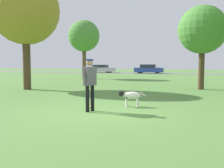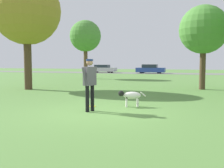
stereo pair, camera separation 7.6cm
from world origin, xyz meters
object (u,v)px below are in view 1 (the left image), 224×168
tree_near_left (25,11)px  parked_car_silver (101,69)px  person (90,80)px  tree_far_left (84,36)px  frisbee (92,106)px  parked_car_blue (149,69)px  tree_mid_center (202,30)px  dog (130,96)px

tree_near_left → parked_car_silver: bearing=101.4°
person → tree_far_left: 19.29m
frisbee → parked_car_blue: size_ratio=0.06×
frisbee → parked_car_blue: (-3.72, 32.32, 0.68)m
frisbee → tree_mid_center: tree_mid_center is taller
tree_near_left → person: bearing=-40.4°
person → tree_near_left: tree_near_left is taller
person → tree_far_left: size_ratio=0.29×
person → parked_car_silver: (-12.29, 33.65, -0.40)m
person → frisbee: (-0.32, 0.96, -1.06)m
tree_far_left → parked_car_blue: 16.95m
parked_car_silver → parked_car_blue: 8.26m
parked_car_silver → parked_car_blue: size_ratio=1.00×
parked_car_blue → tree_mid_center: bearing=-73.6°
frisbee → tree_mid_center: bearing=64.0°
frisbee → tree_near_left: bearing=143.4°
frisbee → tree_near_left: 9.24m
tree_near_left → tree_far_left: tree_near_left is taller
tree_mid_center → tree_far_left: (-11.64, 8.11, 0.76)m
frisbee → person: bearing=-71.4°
dog → parked_car_silver: parked_car_silver is taller
dog → parked_car_blue: parked_car_blue is taller
tree_near_left → parked_car_blue: tree_near_left is taller
tree_mid_center → parked_car_blue: (-7.68, 24.17, -2.98)m
dog → parked_car_blue: bearing=-101.0°
frisbee → tree_mid_center: size_ratio=0.05×
dog → parked_car_silver: bearing=-87.6°
dog → frisbee: 1.50m
tree_near_left → tree_far_left: size_ratio=1.13×
dog → parked_car_blue: (-5.10, 31.92, 0.27)m
dog → parked_car_silver: (-13.35, 32.29, 0.25)m
parked_car_silver → frisbee: bearing=-69.9°
dog → frisbee: size_ratio=4.06×
person → dog: 1.85m
frisbee → dog: bearing=16.2°
parked_car_silver → tree_mid_center: bearing=-57.0°
tree_mid_center → tree_far_left: bearing=145.1°
tree_far_left → parked_car_blue: size_ratio=1.34×
frisbee → tree_near_left: (-6.33, 4.70, 4.81)m
frisbee → tree_far_left: bearing=115.2°
person → tree_near_left: 9.51m
person → tree_mid_center: (3.64, 9.12, 2.60)m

